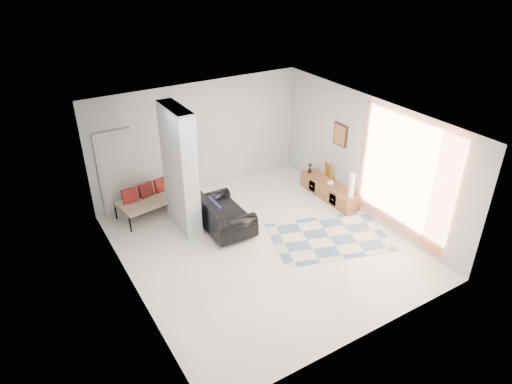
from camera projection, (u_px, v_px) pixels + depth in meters
floor at (263, 245)px, 9.70m from camera, size 6.00×6.00×0.00m
ceiling at (264, 120)px, 8.34m from camera, size 6.00×6.00×0.00m
wall_back at (199, 138)px, 11.26m from camera, size 6.00×0.00×6.00m
wall_front at (370, 269)px, 6.78m from camera, size 6.00×0.00×6.00m
wall_left at (127, 227)px, 7.77m from camera, size 0.00×6.00×6.00m
wall_right at (367, 158)px, 10.27m from camera, size 0.00×6.00×6.00m
partition_column at (180, 170)px, 9.72m from camera, size 0.35×1.20×2.80m
hallway_door at (117, 172)px, 10.47m from camera, size 0.85×0.06×2.04m
curtain at (403, 176)px, 9.35m from camera, size 0.00×2.55×2.55m
wall_art at (340, 135)px, 10.81m from camera, size 0.04×0.45×0.55m
media_console at (329, 190)px, 11.42m from camera, size 0.45×1.82×0.80m
loveseat at (221, 216)px, 10.08m from camera, size 0.94×1.57×0.76m
daybed at (154, 197)px, 10.68m from camera, size 1.87×1.02×0.77m
area_rug at (329, 237)px, 9.97m from camera, size 2.86×2.32×0.01m
cylinder_lamp at (352, 185)px, 10.58m from camera, size 0.11×0.11×0.61m
bronze_figurine at (310, 168)px, 11.80m from camera, size 0.13×0.13×0.25m
vase at (330, 182)px, 11.20m from camera, size 0.18×0.18×0.18m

